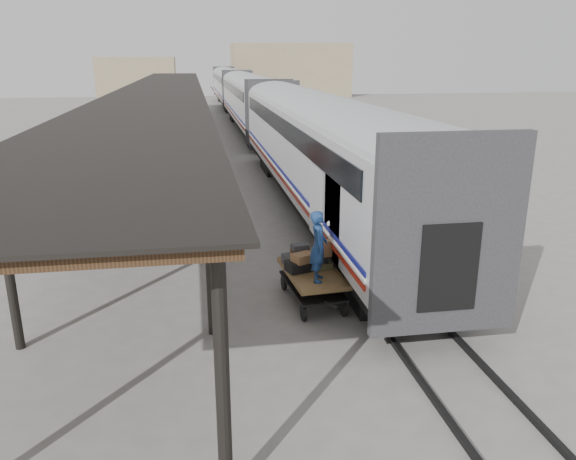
% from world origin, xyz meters
% --- Properties ---
extents(ground, '(160.00, 160.00, 0.00)m').
position_xyz_m(ground, '(0.00, 0.00, 0.00)').
color(ground, slate).
rests_on(ground, ground).
extents(train, '(3.45, 76.01, 4.01)m').
position_xyz_m(train, '(3.19, 33.79, 2.69)').
color(train, silver).
rests_on(train, ground).
extents(canopy, '(4.90, 64.30, 4.15)m').
position_xyz_m(canopy, '(-3.40, 24.00, 4.00)').
color(canopy, '#422B19').
rests_on(canopy, ground).
extents(rails, '(1.54, 150.00, 0.12)m').
position_xyz_m(rails, '(3.20, 34.00, 0.06)').
color(rails, black).
rests_on(rails, ground).
extents(building_far, '(18.00, 10.00, 8.00)m').
position_xyz_m(building_far, '(14.00, 78.00, 4.00)').
color(building_far, tan).
rests_on(building_far, ground).
extents(building_left, '(12.00, 8.00, 6.00)m').
position_xyz_m(building_left, '(-10.00, 82.00, 3.00)').
color(building_left, tan).
rests_on(building_left, ground).
extents(baggage_cart, '(1.45, 2.50, 0.86)m').
position_xyz_m(baggage_cart, '(1.20, -0.72, 0.65)').
color(baggage_cart, brown).
rests_on(baggage_cart, ground).
extents(suitcase_stack, '(1.21, 1.22, 0.57)m').
position_xyz_m(suitcase_stack, '(1.07, -0.38, 1.05)').
color(suitcase_stack, '#333335').
rests_on(suitcase_stack, baggage_cart).
extents(luggage_tug, '(1.43, 1.83, 1.42)m').
position_xyz_m(luggage_tug, '(-1.85, 16.46, 0.65)').
color(luggage_tug, '#99210D').
rests_on(luggage_tug, ground).
extents(porter, '(0.55, 0.71, 1.72)m').
position_xyz_m(porter, '(1.20, -1.37, 1.72)').
color(porter, navy).
rests_on(porter, baggage_cart).
extents(pedestrian, '(1.18, 0.59, 1.94)m').
position_xyz_m(pedestrian, '(-1.89, 10.90, 0.97)').
color(pedestrian, black).
rests_on(pedestrian, ground).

